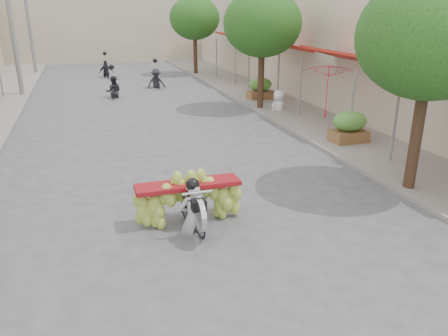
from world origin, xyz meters
TOP-DOWN VIEW (x-y plane):
  - sidewalk_right at (7.00, 15.00)m, footprint 4.00×60.00m
  - shophouse_row_right at (11.99, 14.00)m, footprint 9.77×40.00m
  - far_building at (0.00, 38.00)m, footprint 20.00×6.00m
  - utility_pole_far at (-5.40, 21.00)m, footprint 0.60×0.24m
  - utility_pole_back at (-5.40, 30.00)m, footprint 0.60×0.24m
  - street_tree_near at (5.40, 4.00)m, footprint 3.40×3.40m
  - street_tree_mid at (5.40, 14.00)m, footprint 3.40×3.40m
  - street_tree_far at (5.40, 26.00)m, footprint 3.40×3.40m
  - produce_crate_mid at (6.20, 8.00)m, footprint 1.20×0.88m
  - produce_crate_far at (6.20, 16.00)m, footprint 1.20×0.88m
  - banana_motorbike at (-0.34, 3.84)m, footprint 2.23×1.74m
  - market_umbrella at (6.12, 9.43)m, footprint 2.18×2.18m
  - pedestrian at (5.98, 13.24)m, footprint 1.02×0.83m
  - bg_motorbike_a at (-0.77, 19.12)m, footprint 0.85×1.63m
  - bg_motorbike_b at (1.83, 21.36)m, footprint 1.11×1.61m
  - bg_motorbike_c at (-0.68, 26.67)m, footprint 1.01×1.56m

SIDE VIEW (x-z plane):
  - sidewalk_right at x=7.00m, z-range 0.00..0.12m
  - banana_motorbike at x=-0.34m, z-range -0.31..1.66m
  - produce_crate_mid at x=6.20m, z-range 0.13..1.29m
  - produce_crate_far at x=6.20m, z-range 0.13..1.29m
  - bg_motorbike_a at x=-0.77m, z-range -0.23..1.72m
  - bg_motorbike_c at x=-0.68m, z-range -0.16..1.79m
  - bg_motorbike_b at x=1.83m, z-range -0.11..1.84m
  - pedestrian at x=5.98m, z-range 0.12..1.91m
  - market_umbrella at x=6.12m, z-range 1.60..3.58m
  - shophouse_row_right at x=11.99m, z-range 0.00..6.00m
  - far_building at x=0.00m, z-range 0.00..7.00m
  - street_tree_near at x=5.40m, z-range 1.16..6.41m
  - street_tree_mid at x=5.40m, z-range 1.16..6.41m
  - street_tree_far at x=5.40m, z-range 1.16..6.41m
  - utility_pole_far at x=-5.40m, z-range 0.03..8.03m
  - utility_pole_back at x=-5.40m, z-range 0.03..8.03m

